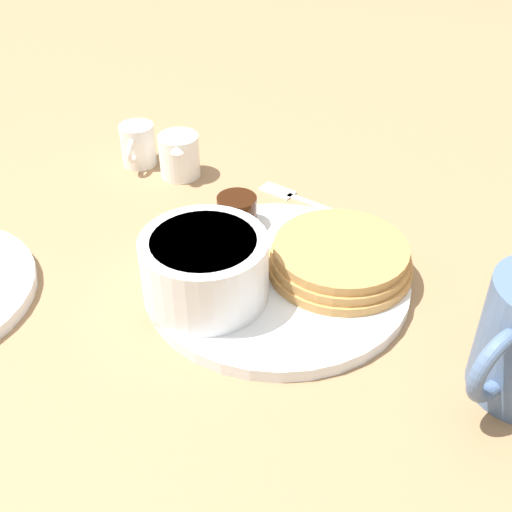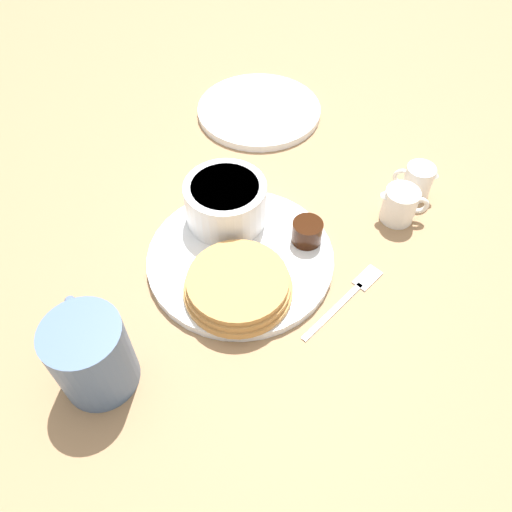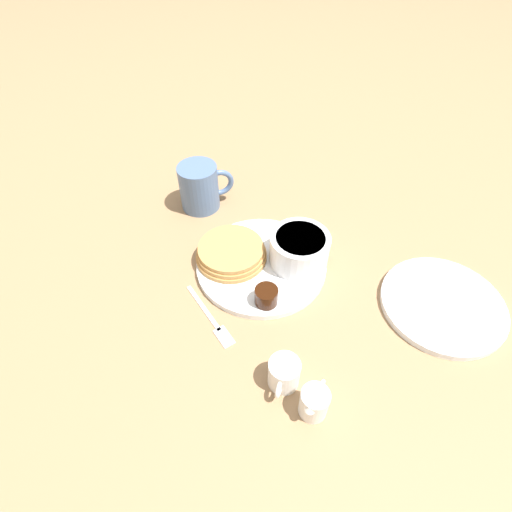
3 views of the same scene
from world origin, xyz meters
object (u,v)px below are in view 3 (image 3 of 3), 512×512
(plate, at_px, (261,264))
(creamer_pitcher_far, at_px, (314,402))
(coffee_mug, at_px, (200,187))
(fork, at_px, (213,322))
(creamer_pitcher_near, at_px, (284,373))
(bowl, at_px, (299,248))

(plate, distance_m, creamer_pitcher_far, 0.28)
(coffee_mug, xyz_separation_m, fork, (0.30, -0.02, -0.05))
(coffee_mug, relative_size, creamer_pitcher_near, 1.91)
(coffee_mug, bearing_deg, plate, 21.93)
(plate, height_order, fork, plate)
(bowl, bearing_deg, fork, -62.33)
(plate, bearing_deg, creamer_pitcher_far, 1.26)
(bowl, height_order, fork, bowl)
(plate, relative_size, creamer_pitcher_far, 4.68)
(plate, height_order, bowl, bowl)
(creamer_pitcher_near, relative_size, fork, 0.44)
(plate, distance_m, bowl, 0.08)
(bowl, height_order, creamer_pitcher_near, bowl)
(bowl, height_order, coffee_mug, coffee_mug)
(bowl, relative_size, coffee_mug, 0.93)
(bowl, relative_size, creamer_pitcher_near, 1.78)
(coffee_mug, distance_m, creamer_pitcher_near, 0.44)
(coffee_mug, height_order, creamer_pitcher_far, coffee_mug)
(coffee_mug, distance_m, fork, 0.31)
(bowl, bearing_deg, plate, -98.53)
(creamer_pitcher_far, distance_m, fork, 0.21)
(creamer_pitcher_far, relative_size, fork, 0.37)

